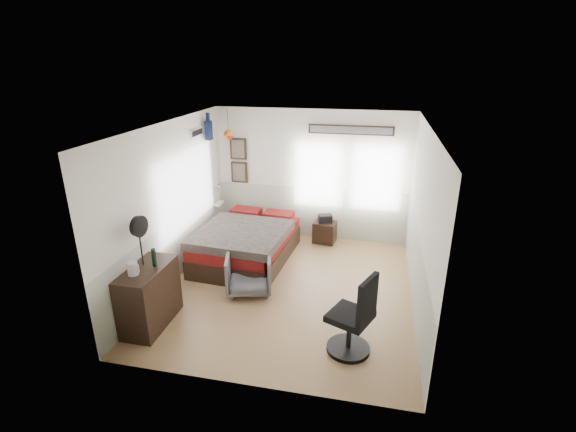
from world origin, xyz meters
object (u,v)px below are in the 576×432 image
bed (247,243)px  nightstand (325,232)px  task_chair (354,322)px  dresser (150,296)px  armchair (249,272)px

bed → nightstand: 1.75m
nightstand → task_chair: bearing=-68.7°
bed → dresser: (-0.73, -2.25, 0.11)m
armchair → nightstand: (0.96, 2.20, -0.12)m
nightstand → bed: bearing=-132.3°
dresser → armchair: 1.62m
armchair → task_chair: (1.78, -1.20, 0.13)m
bed → nightstand: bearing=44.5°
bed → task_chair: (2.16, -2.28, 0.13)m
armchair → task_chair: size_ratio=0.65×
bed → nightstand: size_ratio=5.10×
dresser → nightstand: size_ratio=2.25×
nightstand → dresser: bearing=-113.8°
bed → dresser: bearing=-103.4°
bed → armchair: bearing=-66.1°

